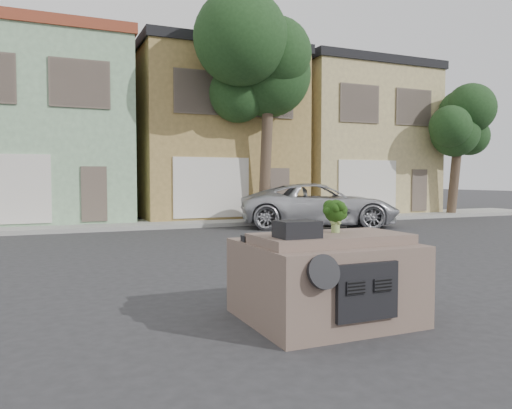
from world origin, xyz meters
TOP-DOWN VIEW (x-y plane):
  - ground_plane at (0.00, 0.00)m, footprint 120.00×120.00m
  - sidewalk at (0.00, 10.50)m, footprint 40.00×3.00m
  - townhouse_mint at (-3.50, 14.50)m, footprint 7.20×8.20m
  - townhouse_tan at (4.00, 14.50)m, footprint 7.20×8.20m
  - townhouse_beige at (11.50, 14.50)m, footprint 7.20×8.20m
  - silver_pickup at (6.22, 7.65)m, footprint 6.44×4.63m
  - tree_near at (5.00, 9.80)m, footprint 4.40×4.00m
  - tree_far at (15.00, 9.80)m, footprint 3.20×3.00m
  - car_dashboard at (0.00, -3.00)m, footprint 2.00×1.80m
  - instrument_hump at (-0.58, -3.35)m, footprint 0.48×0.38m
  - wiper_arm at (0.28, -2.62)m, footprint 0.69×0.15m
  - broccoli at (0.14, -3.05)m, footprint 0.47×0.47m

SIDE VIEW (x-z plane):
  - ground_plane at x=0.00m, z-range 0.00..0.00m
  - silver_pickup at x=6.22m, z-range -0.81..0.81m
  - sidewalk at x=0.00m, z-range 0.00..0.15m
  - car_dashboard at x=0.00m, z-range 0.00..1.12m
  - wiper_arm at x=0.28m, z-range 1.12..1.14m
  - instrument_hump at x=-0.58m, z-range 1.12..1.32m
  - broccoli at x=0.14m, z-range 1.12..1.55m
  - tree_far at x=15.00m, z-range 0.00..6.00m
  - townhouse_mint at x=-3.50m, z-range 0.00..7.55m
  - townhouse_tan at x=4.00m, z-range 0.00..7.55m
  - townhouse_beige at x=11.50m, z-range 0.00..7.55m
  - tree_near at x=5.00m, z-range 0.00..8.50m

